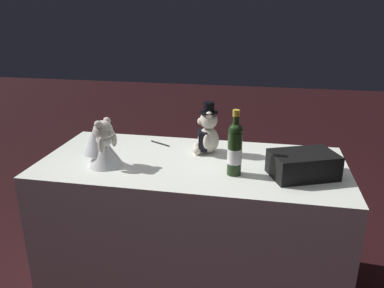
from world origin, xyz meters
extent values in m
plane|color=black|center=(0.00, 0.00, 0.00)|extent=(12.00, 12.00, 0.00)
cube|color=white|center=(0.00, 0.00, 0.38)|extent=(1.63, 0.75, 0.77)
ellipsoid|color=beige|center=(0.06, 0.15, 0.84)|extent=(0.12, 0.11, 0.15)
cube|color=black|center=(0.03, 0.14, 0.84)|extent=(0.07, 0.11, 0.11)
sphere|color=beige|center=(0.06, 0.15, 0.96)|extent=(0.10, 0.10, 0.10)
sphere|color=beige|center=(0.02, 0.14, 0.95)|extent=(0.04, 0.04, 0.04)
sphere|color=beige|center=(0.06, 0.18, 1.00)|extent=(0.04, 0.04, 0.04)
sphere|color=beige|center=(0.07, 0.12, 1.00)|extent=(0.04, 0.04, 0.04)
ellipsoid|color=beige|center=(0.04, 0.21, 0.85)|extent=(0.04, 0.04, 0.08)
ellipsoid|color=beige|center=(0.06, 0.09, 0.85)|extent=(0.04, 0.04, 0.08)
sphere|color=beige|center=(0.00, 0.17, 0.79)|extent=(0.05, 0.05, 0.05)
sphere|color=beige|center=(0.01, 0.10, 0.79)|extent=(0.05, 0.05, 0.05)
cylinder|color=black|center=(0.06, 0.15, 1.00)|extent=(0.10, 0.10, 0.01)
cylinder|color=black|center=(0.06, 0.15, 1.04)|extent=(0.06, 0.06, 0.05)
cone|color=white|center=(-0.44, -0.13, 0.84)|extent=(0.19, 0.19, 0.15)
ellipsoid|color=white|center=(-0.44, -0.13, 0.91)|extent=(0.08, 0.07, 0.07)
sphere|color=beige|center=(-0.44, -0.13, 0.96)|extent=(0.10, 0.10, 0.10)
sphere|color=beige|center=(-0.40, -0.15, 0.95)|extent=(0.04, 0.04, 0.04)
sphere|color=beige|center=(-0.45, -0.17, 1.00)|extent=(0.04, 0.04, 0.04)
sphere|color=beige|center=(-0.43, -0.10, 1.00)|extent=(0.04, 0.04, 0.04)
ellipsoid|color=beige|center=(-0.43, -0.19, 0.90)|extent=(0.03, 0.03, 0.08)
ellipsoid|color=beige|center=(-0.40, -0.09, 0.90)|extent=(0.03, 0.03, 0.08)
cone|color=white|center=(-0.49, -0.12, 0.90)|extent=(0.18, 0.17, 0.15)
cylinder|color=#1C3214|center=(0.24, -0.12, 0.88)|extent=(0.07, 0.07, 0.22)
sphere|color=#1C3214|center=(0.24, -0.12, 1.00)|extent=(0.07, 0.07, 0.07)
cylinder|color=#1C3214|center=(0.24, -0.12, 1.05)|extent=(0.03, 0.03, 0.09)
cylinder|color=gold|center=(0.24, -0.12, 1.08)|extent=(0.03, 0.03, 0.03)
cylinder|color=white|center=(0.24, -0.12, 0.87)|extent=(0.07, 0.07, 0.08)
cylinder|color=black|center=(-0.24, 0.23, 0.77)|extent=(0.13, 0.08, 0.01)
cone|color=silver|center=(-0.31, 0.27, 0.77)|extent=(0.02, 0.01, 0.01)
cube|color=black|center=(0.57, -0.08, 0.83)|extent=(0.36, 0.31, 0.12)
cube|color=#B7B7BF|center=(0.53, -0.17, 0.83)|extent=(0.04, 0.02, 0.03)
camera|label=1|loc=(0.36, -1.87, 1.56)|focal=35.70mm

